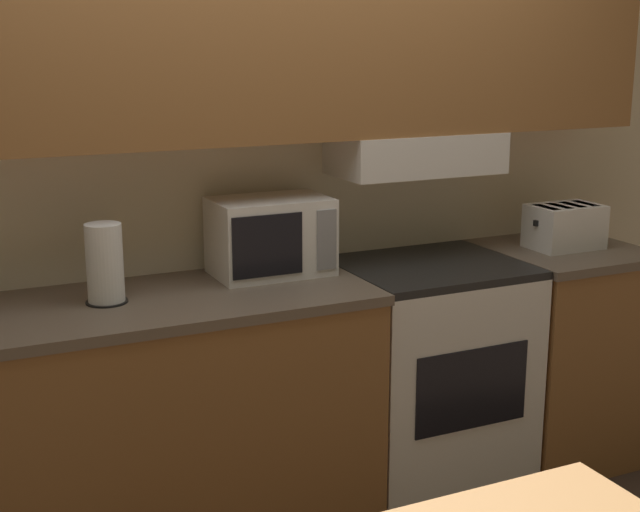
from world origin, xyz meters
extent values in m
plane|color=#3D2D23|center=(0.00, 0.00, 0.00)|extent=(16.00, 16.00, 0.00)
cube|color=beige|center=(0.00, 0.03, 1.27)|extent=(5.60, 0.05, 2.55)
cube|color=#936033|center=(0.00, -0.16, 1.78)|extent=(3.20, 0.32, 0.72)
cube|color=white|center=(0.65, -0.16, 1.34)|extent=(0.66, 0.34, 0.16)
cube|color=#936033|center=(-0.65, -0.31, 0.45)|extent=(1.89, 0.62, 0.89)
cube|color=brown|center=(-0.65, -0.31, 0.91)|extent=(1.91, 0.64, 0.04)
cube|color=#936033|center=(1.31, -0.31, 0.45)|extent=(0.59, 0.62, 0.89)
cube|color=brown|center=(1.31, -0.31, 0.91)|extent=(0.61, 0.64, 0.04)
cube|color=white|center=(0.65, -0.30, 0.45)|extent=(0.69, 0.61, 0.90)
cube|color=black|center=(0.65, -0.30, 0.91)|extent=(0.69, 0.61, 0.03)
cube|color=black|center=(0.65, -0.61, 0.52)|extent=(0.48, 0.01, 0.31)
cylinder|color=black|center=(0.50, -0.42, 0.92)|extent=(0.10, 0.10, 0.01)
cylinder|color=black|center=(0.81, -0.42, 0.92)|extent=(0.10, 0.10, 0.01)
cylinder|color=black|center=(0.50, -0.18, 0.92)|extent=(0.10, 0.10, 0.01)
cylinder|color=black|center=(0.81, -0.18, 0.92)|extent=(0.10, 0.10, 0.01)
cube|color=white|center=(0.03, -0.17, 1.07)|extent=(0.43, 0.28, 0.29)
cube|color=black|center=(-0.04, -0.32, 1.07)|extent=(0.26, 0.01, 0.22)
cube|color=gray|center=(0.19, -0.32, 1.07)|extent=(0.08, 0.01, 0.22)
cube|color=white|center=(1.30, -0.31, 1.02)|extent=(0.29, 0.20, 0.18)
cube|color=black|center=(1.15, -0.31, 1.04)|extent=(0.01, 0.02, 0.02)
cube|color=black|center=(1.20, -0.31, 1.10)|extent=(0.04, 0.14, 0.01)
cube|color=black|center=(1.26, -0.31, 1.10)|extent=(0.04, 0.14, 0.01)
cube|color=black|center=(1.33, -0.31, 1.10)|extent=(0.04, 0.14, 0.01)
cube|color=black|center=(1.40, -0.31, 1.10)|extent=(0.04, 0.14, 0.01)
cylinder|color=black|center=(-0.61, -0.29, 0.93)|extent=(0.14, 0.14, 0.01)
cylinder|color=white|center=(-0.61, -0.29, 1.06)|extent=(0.12, 0.12, 0.26)
camera|label=1|loc=(-1.17, -3.16, 1.78)|focal=50.00mm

